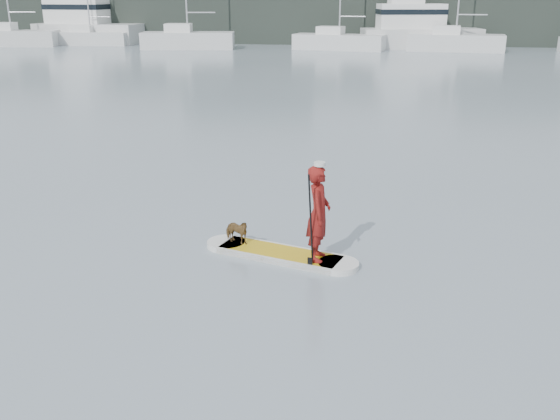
# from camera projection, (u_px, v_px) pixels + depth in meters

# --- Properties ---
(ground) EXTENTS (140.00, 140.00, 0.00)m
(ground) POSITION_uv_depth(u_px,v_px,m) (229.00, 201.00, 15.93)
(ground) COLOR slate
(ground) RESTS_ON ground
(paddleboard) EXTENTS (3.19, 1.55, 0.12)m
(paddleboard) POSITION_uv_depth(u_px,v_px,m) (280.00, 254.00, 12.53)
(paddleboard) COLOR gold
(paddleboard) RESTS_ON ground
(paddler) EXTENTS (0.46, 0.69, 1.87)m
(paddler) POSITION_uv_depth(u_px,v_px,m) (319.00, 213.00, 11.86)
(paddler) COLOR maroon
(paddler) RESTS_ON paddleboard
(white_cap) EXTENTS (0.22, 0.22, 0.07)m
(white_cap) POSITION_uv_depth(u_px,v_px,m) (320.00, 164.00, 11.54)
(white_cap) COLOR silver
(white_cap) RESTS_ON paddler
(dog) EXTENTS (0.69, 0.52, 0.53)m
(dog) POSITION_uv_depth(u_px,v_px,m) (236.00, 231.00, 12.83)
(dog) COLOR #51381B
(dog) RESTS_ON paddleboard
(paddle) EXTENTS (0.12, 0.29, 2.00)m
(paddle) POSITION_uv_depth(u_px,v_px,m) (311.00, 231.00, 11.68)
(paddle) COLOR black
(paddle) RESTS_ON ground
(sailboat_a) EXTENTS (9.11, 4.14, 12.74)m
(sailboat_a) POSITION_uv_depth(u_px,v_px,m) (11.00, 37.00, 61.44)
(sailboat_a) COLOR silver
(sailboat_a) RESTS_ON ground
(sailboat_b) EXTENTS (7.85, 2.39, 11.65)m
(sailboat_b) POSITION_uv_depth(u_px,v_px,m) (90.00, 37.00, 62.69)
(sailboat_b) COLOR silver
(sailboat_b) RESTS_ON ground
(sailboat_c) EXTENTS (8.84, 4.05, 12.23)m
(sailboat_c) POSITION_uv_depth(u_px,v_px,m) (187.00, 39.00, 58.32)
(sailboat_c) COLOR silver
(sailboat_c) RESTS_ON ground
(sailboat_d) EXTENTS (8.68, 4.20, 12.28)m
(sailboat_d) POSITION_uv_depth(u_px,v_px,m) (338.00, 40.00, 57.40)
(sailboat_d) COLOR silver
(sailboat_d) RESTS_ON ground
(sailboat_e) EXTENTS (8.71, 3.69, 12.26)m
(sailboat_e) POSITION_uv_depth(u_px,v_px,m) (454.00, 41.00, 56.07)
(sailboat_e) COLOR silver
(sailboat_e) RESTS_ON ground
(motor_yacht_a) EXTENTS (11.54, 5.47, 6.66)m
(motor_yacht_a) POSITION_uv_depth(u_px,v_px,m) (417.00, 28.00, 58.68)
(motor_yacht_a) COLOR silver
(motor_yacht_a) RESTS_ON ground
(motor_yacht_b) EXTENTS (11.32, 4.82, 7.26)m
(motor_yacht_b) POSITION_uv_depth(u_px,v_px,m) (83.00, 23.00, 64.44)
(motor_yacht_b) COLOR silver
(motor_yacht_b) RESTS_ON ground
(shore_mass) EXTENTS (90.00, 6.00, 6.00)m
(shore_mass) POSITION_uv_depth(u_px,v_px,m) (341.00, 13.00, 64.45)
(shore_mass) COLOR black
(shore_mass) RESTS_ON ground
(shore_building_east) EXTENTS (10.00, 4.00, 8.00)m
(shore_building_east) POSITION_uv_depth(u_px,v_px,m) (521.00, 3.00, 62.62)
(shore_building_east) COLOR black
(shore_building_east) RESTS_ON ground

